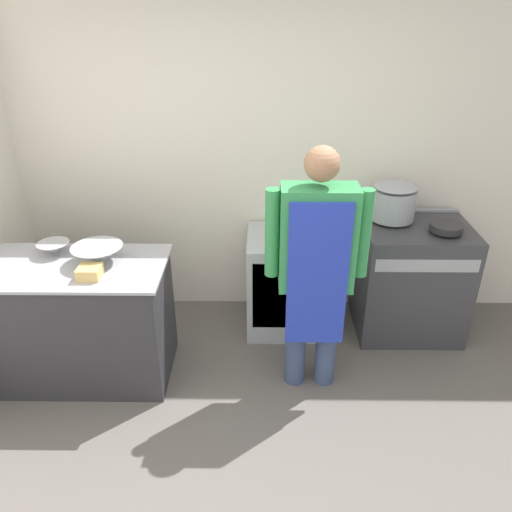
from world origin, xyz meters
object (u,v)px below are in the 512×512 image
(fridge_unit, at_px, (285,282))
(saute_pan, at_px, (446,227))
(plastic_tub, at_px, (90,272))
(mixing_bowl, at_px, (98,255))
(person_cook, at_px, (316,261))
(stove, at_px, (410,279))
(stock_pot, at_px, (394,201))

(fridge_unit, distance_m, saute_pan, 1.27)
(fridge_unit, bearing_deg, plastic_tub, -148.37)
(fridge_unit, height_order, plastic_tub, plastic_tub)
(fridge_unit, relative_size, plastic_tub, 5.71)
(fridge_unit, height_order, mixing_bowl, mixing_bowl)
(fridge_unit, distance_m, person_cook, 0.91)
(stove, bearing_deg, mixing_bowl, -166.68)
(mixing_bowl, xyz_separation_m, saute_pan, (2.40, 0.42, 0.02))
(fridge_unit, distance_m, stock_pot, 1.04)
(mixing_bowl, bearing_deg, plastic_tub, -88.93)
(stock_pot, bearing_deg, mixing_bowl, -162.69)
(stove, bearing_deg, saute_pan, -34.32)
(fridge_unit, xyz_separation_m, stock_pot, (0.80, 0.07, 0.66))
(stove, xyz_separation_m, mixing_bowl, (-2.24, -0.53, 0.47))
(stock_pot, bearing_deg, person_cook, -129.99)
(person_cook, xyz_separation_m, stock_pot, (0.65, 0.77, 0.11))
(mixing_bowl, bearing_deg, fridge_unit, 24.54)
(stove, distance_m, mixing_bowl, 2.35)
(stove, distance_m, plastic_tub, 2.39)
(stove, distance_m, person_cook, 1.17)
(mixing_bowl, relative_size, plastic_tub, 2.40)
(person_cook, distance_m, stock_pot, 1.02)
(fridge_unit, height_order, saute_pan, saute_pan)
(stove, height_order, person_cook, person_cook)
(plastic_tub, height_order, saute_pan, saute_pan)
(plastic_tub, bearing_deg, stove, 18.04)
(person_cook, distance_m, mixing_bowl, 1.41)
(fridge_unit, bearing_deg, saute_pan, -7.61)
(stove, xyz_separation_m, person_cook, (-0.83, -0.66, 0.50))
(person_cook, relative_size, saute_pan, 7.06)
(mixing_bowl, distance_m, stock_pot, 2.16)
(mixing_bowl, xyz_separation_m, stock_pot, (2.06, 0.64, 0.14))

